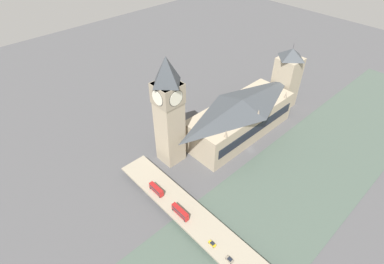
% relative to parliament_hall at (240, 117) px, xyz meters
% --- Properties ---
extents(ground_plane, '(600.00, 600.00, 0.00)m').
position_rel_parliament_hall_xyz_m(ground_plane, '(-17.94, 8.00, -14.38)').
color(ground_plane, '#4C4C4F').
extents(river_water, '(63.97, 360.00, 0.30)m').
position_rel_parliament_hall_xyz_m(river_water, '(-55.92, 8.00, -14.23)').
color(river_water, '#47564C').
rests_on(river_water, ground_plane).
extents(parliament_hall, '(30.34, 83.52, 28.94)m').
position_rel_parliament_hall_xyz_m(parliament_hall, '(0.00, 0.00, 0.00)').
color(parliament_hall, tan).
rests_on(parliament_hall, ground_plane).
extents(clock_tower, '(15.05, 15.05, 72.76)m').
position_rel_parliament_hall_xyz_m(clock_tower, '(13.68, 52.66, 24.71)').
color(clock_tower, tan).
rests_on(clock_tower, ground_plane).
extents(victoria_tower, '(16.64, 16.64, 52.99)m').
position_rel_parliament_hall_xyz_m(victoria_tower, '(0.06, -54.08, 10.12)').
color(victoria_tower, tan).
rests_on(victoria_tower, ground_plane).
extents(road_bridge, '(159.94, 16.90, 4.60)m').
position_rel_parliament_hall_xyz_m(road_bridge, '(-55.92, 76.00, -10.66)').
color(road_bridge, gray).
rests_on(road_bridge, ground_plane).
extents(double_decker_bus_lead, '(10.31, 2.60, 4.59)m').
position_rel_parliament_hall_xyz_m(double_decker_bus_lead, '(-5.84, 79.98, -7.25)').
color(double_decker_bus_lead, red).
rests_on(double_decker_bus_lead, road_bridge).
extents(double_decker_bus_mid, '(11.40, 2.46, 4.98)m').
position_rel_parliament_hall_xyz_m(double_decker_bus_mid, '(-26.71, 80.23, -7.04)').
color(double_decker_bus_mid, red).
rests_on(double_decker_bus_mid, road_bridge).
extents(car_northbound_lead, '(3.91, 1.88, 1.33)m').
position_rel_parliament_hall_xyz_m(car_northbound_lead, '(-61.31, 79.93, -9.12)').
color(car_northbound_lead, slate).
rests_on(car_northbound_lead, road_bridge).
extents(car_northbound_mid, '(4.08, 1.76, 1.27)m').
position_rel_parliament_hall_xyz_m(car_northbound_mid, '(-50.16, 80.09, -9.14)').
color(car_northbound_mid, gold).
rests_on(car_northbound_mid, road_bridge).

